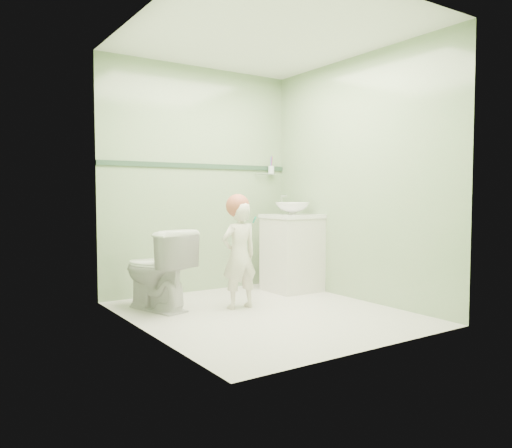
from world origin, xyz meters
TOP-DOWN VIEW (x-y plane):
  - ground at (0.00, 0.00)m, footprint 2.50×2.50m
  - room_shell at (0.00, 0.00)m, footprint 2.50×2.54m
  - trim_stripe at (0.00, 1.24)m, footprint 2.20×0.02m
  - vanity at (0.84, 0.70)m, footprint 0.52×0.50m
  - counter at (0.84, 0.70)m, footprint 0.54×0.52m
  - basin at (0.84, 0.70)m, footprint 0.37×0.37m
  - faucet at (0.84, 0.89)m, footprint 0.03×0.13m
  - cup_holder at (0.89, 1.18)m, footprint 0.26×0.07m
  - toilet at (-0.74, 0.66)m, footprint 0.59×0.81m
  - toddler at (-0.08, 0.30)m, footprint 0.36×0.24m
  - hair_cap at (-0.08, 0.33)m, footprint 0.22×0.22m
  - teal_toothbrush at (-0.01, 0.18)m, footprint 0.11×0.13m

SIDE VIEW (x-z plane):
  - ground at x=0.00m, z-range 0.00..0.00m
  - toilet at x=-0.74m, z-range 0.00..0.74m
  - vanity at x=0.84m, z-range 0.00..0.80m
  - toddler at x=-0.08m, z-range 0.00..0.98m
  - counter at x=0.84m, z-range 0.79..0.83m
  - teal_toothbrush at x=-0.01m, z-range 0.78..0.86m
  - basin at x=0.84m, z-range 0.83..0.96m
  - hair_cap at x=-0.08m, z-range 0.83..1.05m
  - faucet at x=0.84m, z-range 0.88..1.06m
  - room_shell at x=0.00m, z-range 0.00..2.40m
  - cup_holder at x=0.89m, z-range 1.22..1.43m
  - trim_stripe at x=0.00m, z-range 1.33..1.38m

